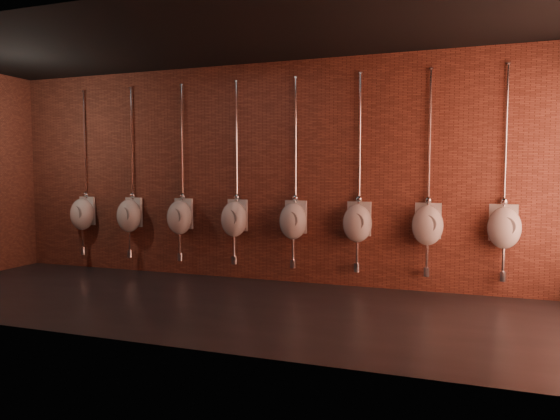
{
  "coord_description": "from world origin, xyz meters",
  "views": [
    {
      "loc": [
        2.69,
        -5.41,
        1.59
      ],
      "look_at": [
        0.54,
        0.9,
        1.1
      ],
      "focal_mm": 32.0,
      "sensor_mm": 36.0,
      "label": 1
    }
  ],
  "objects_px": {
    "urinal_3": "(234,218)",
    "urinal_7": "(504,227)",
    "urinal_0": "(83,213)",
    "urinal_5": "(358,222)",
    "urinal_4": "(293,220)",
    "urinal_1": "(129,215)",
    "urinal_2": "(180,216)",
    "urinal_6": "(428,224)"
  },
  "relations": [
    {
      "from": "urinal_2",
      "to": "urinal_5",
      "type": "bearing_deg",
      "value": 0.0
    },
    {
      "from": "urinal_2",
      "to": "urinal_6",
      "type": "bearing_deg",
      "value": 0.0
    },
    {
      "from": "urinal_3",
      "to": "urinal_7",
      "type": "xyz_separation_m",
      "value": [
        3.68,
        0.0,
        0.0
      ]
    },
    {
      "from": "urinal_5",
      "to": "urinal_0",
      "type": "bearing_deg",
      "value": 180.0
    },
    {
      "from": "urinal_5",
      "to": "urinal_6",
      "type": "xyz_separation_m",
      "value": [
        0.92,
        0.0,
        0.0
      ]
    },
    {
      "from": "urinal_4",
      "to": "urinal_7",
      "type": "relative_size",
      "value": 1.0
    },
    {
      "from": "urinal_0",
      "to": "urinal_5",
      "type": "xyz_separation_m",
      "value": [
        4.6,
        0.0,
        0.0
      ]
    },
    {
      "from": "urinal_1",
      "to": "urinal_4",
      "type": "distance_m",
      "value": 2.76
    },
    {
      "from": "urinal_6",
      "to": "urinal_3",
      "type": "bearing_deg",
      "value": 180.0
    },
    {
      "from": "urinal_3",
      "to": "urinal_6",
      "type": "relative_size",
      "value": 1.0
    },
    {
      "from": "urinal_4",
      "to": "urinal_1",
      "type": "bearing_deg",
      "value": 180.0
    },
    {
      "from": "urinal_3",
      "to": "urinal_4",
      "type": "xyz_separation_m",
      "value": [
        0.92,
        0.0,
        0.0
      ]
    },
    {
      "from": "urinal_7",
      "to": "urinal_3",
      "type": "bearing_deg",
      "value": 180.0
    },
    {
      "from": "urinal_3",
      "to": "urinal_6",
      "type": "height_order",
      "value": "same"
    },
    {
      "from": "urinal_0",
      "to": "urinal_3",
      "type": "distance_m",
      "value": 2.76
    },
    {
      "from": "urinal_1",
      "to": "urinal_3",
      "type": "xyz_separation_m",
      "value": [
        1.84,
        0.0,
        0.0
      ]
    },
    {
      "from": "urinal_1",
      "to": "urinal_7",
      "type": "bearing_deg",
      "value": 0.0
    },
    {
      "from": "urinal_3",
      "to": "urinal_4",
      "type": "bearing_deg",
      "value": 0.0
    },
    {
      "from": "urinal_4",
      "to": "urinal_7",
      "type": "distance_m",
      "value": 2.76
    },
    {
      "from": "urinal_6",
      "to": "urinal_1",
      "type": "bearing_deg",
      "value": 180.0
    },
    {
      "from": "urinal_2",
      "to": "urinal_5",
      "type": "height_order",
      "value": "same"
    },
    {
      "from": "urinal_6",
      "to": "urinal_0",
      "type": "bearing_deg",
      "value": 180.0
    },
    {
      "from": "urinal_0",
      "to": "urinal_3",
      "type": "xyz_separation_m",
      "value": [
        2.76,
        0.0,
        0.0
      ]
    },
    {
      "from": "urinal_1",
      "to": "urinal_4",
      "type": "height_order",
      "value": "same"
    },
    {
      "from": "urinal_1",
      "to": "urinal_7",
      "type": "height_order",
      "value": "same"
    },
    {
      "from": "urinal_0",
      "to": "urinal_5",
      "type": "distance_m",
      "value": 4.6
    },
    {
      "from": "urinal_0",
      "to": "urinal_6",
      "type": "height_order",
      "value": "same"
    },
    {
      "from": "urinal_4",
      "to": "urinal_6",
      "type": "height_order",
      "value": "same"
    },
    {
      "from": "urinal_1",
      "to": "urinal_2",
      "type": "relative_size",
      "value": 1.0
    },
    {
      "from": "urinal_1",
      "to": "urinal_3",
      "type": "distance_m",
      "value": 1.84
    },
    {
      "from": "urinal_0",
      "to": "urinal_7",
      "type": "bearing_deg",
      "value": 0.0
    },
    {
      "from": "urinal_2",
      "to": "urinal_1",
      "type": "bearing_deg",
      "value": 180.0
    },
    {
      "from": "urinal_4",
      "to": "urinal_5",
      "type": "bearing_deg",
      "value": 0.0
    },
    {
      "from": "urinal_2",
      "to": "urinal_3",
      "type": "height_order",
      "value": "same"
    },
    {
      "from": "urinal_2",
      "to": "urinal_7",
      "type": "bearing_deg",
      "value": 0.0
    },
    {
      "from": "urinal_7",
      "to": "urinal_6",
      "type": "bearing_deg",
      "value": 180.0
    },
    {
      "from": "urinal_6",
      "to": "urinal_4",
      "type": "bearing_deg",
      "value": 180.0
    },
    {
      "from": "urinal_1",
      "to": "urinal_4",
      "type": "relative_size",
      "value": 1.0
    },
    {
      "from": "urinal_4",
      "to": "urinal_0",
      "type": "bearing_deg",
      "value": 180.0
    },
    {
      "from": "urinal_7",
      "to": "urinal_4",
      "type": "bearing_deg",
      "value": 180.0
    },
    {
      "from": "urinal_0",
      "to": "urinal_2",
      "type": "relative_size",
      "value": 1.0
    },
    {
      "from": "urinal_2",
      "to": "urinal_3",
      "type": "relative_size",
      "value": 1.0
    }
  ]
}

